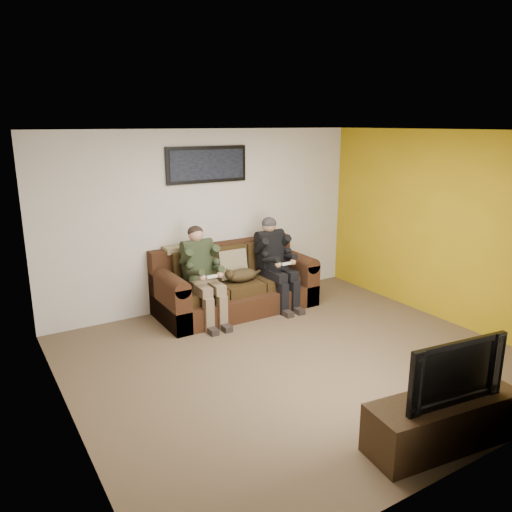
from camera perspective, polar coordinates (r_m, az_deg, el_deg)
floor at (r=5.99m, az=4.55°, el=-11.64°), size 5.00×5.00×0.00m
ceiling at (r=5.36m, az=5.14°, el=14.08°), size 5.00×5.00×0.00m
wall_back at (r=7.42m, az=-5.49°, el=4.21°), size 5.00×0.00×5.00m
wall_front at (r=4.03m, az=24.13°, el=-6.40°), size 5.00×0.00×5.00m
wall_left at (r=4.58m, az=-21.42°, el=-3.63°), size 0.00×4.50×4.50m
wall_right at (r=7.26m, az=21.00°, el=3.04°), size 0.00×4.50×4.50m
accent_wall_right at (r=7.25m, az=20.95°, el=3.03°), size 0.00×4.50×4.50m
sofa at (r=7.38m, az=-2.57°, el=-3.36°), size 2.31×1.00×0.95m
throw_pillow at (r=7.32m, az=-2.76°, el=-0.93°), size 0.44×0.21×0.44m
throw_blanket at (r=7.18m, az=-8.65°, el=0.84°), size 0.47×0.23×0.08m
person_left at (r=6.84m, az=-6.19°, el=-1.51°), size 0.51×0.87×1.32m
person_right at (r=7.40m, az=2.17°, el=-0.12°), size 0.51×0.86×1.33m
cat at (r=7.17m, az=-1.74°, el=-2.18°), size 0.66×0.26×0.24m
framed_poster at (r=7.28m, az=-5.61°, el=10.36°), size 1.25×0.05×0.52m
tv_stand at (r=4.75m, az=20.55°, el=-17.26°), size 1.44×0.62×0.44m
television at (r=4.51m, az=21.14°, el=-11.85°), size 0.99×0.25×0.56m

